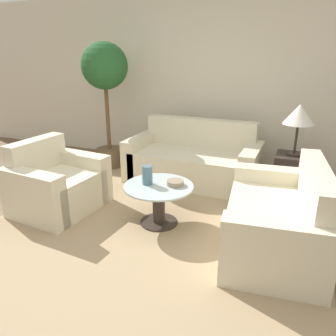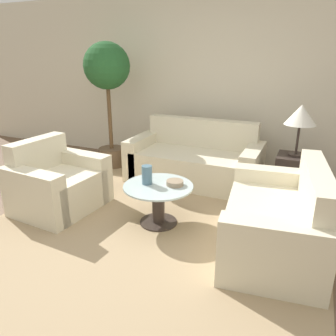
{
  "view_description": "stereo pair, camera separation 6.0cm",
  "coord_description": "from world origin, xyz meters",
  "px_view_note": "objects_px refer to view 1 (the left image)",
  "views": [
    {
      "loc": [
        1.42,
        -2.26,
        1.75
      ],
      "look_at": [
        0.1,
        0.84,
        0.55
      ],
      "focal_mm": 35.0,
      "sensor_mm": 36.0,
      "label": 1
    },
    {
      "loc": [
        1.47,
        -2.23,
        1.75
      ],
      "look_at": [
        0.1,
        0.84,
        0.55
      ],
      "focal_mm": 35.0,
      "sensor_mm": 36.0,
      "label": 2
    }
  ],
  "objects_px": {
    "armchair": "(56,186)",
    "table_lamp": "(299,115)",
    "bowl": "(175,183)",
    "sofa_main": "(194,161)",
    "vase": "(147,175)",
    "loveseat": "(281,222)",
    "coffee_table": "(159,199)",
    "potted_plant": "(105,79)"
  },
  "relations": [
    {
      "from": "armchair",
      "to": "table_lamp",
      "type": "relative_size",
      "value": 1.61
    },
    {
      "from": "table_lamp",
      "to": "armchair",
      "type": "bearing_deg",
      "value": -149.62
    },
    {
      "from": "armchair",
      "to": "potted_plant",
      "type": "relative_size",
      "value": 0.53
    },
    {
      "from": "sofa_main",
      "to": "vase",
      "type": "relative_size",
      "value": 9.11
    },
    {
      "from": "coffee_table",
      "to": "table_lamp",
      "type": "height_order",
      "value": "table_lamp"
    },
    {
      "from": "loveseat",
      "to": "bowl",
      "type": "height_order",
      "value": "loveseat"
    },
    {
      "from": "sofa_main",
      "to": "coffee_table",
      "type": "relative_size",
      "value": 2.48
    },
    {
      "from": "table_lamp",
      "to": "potted_plant",
      "type": "bearing_deg",
      "value": 178.5
    },
    {
      "from": "potted_plant",
      "to": "vase",
      "type": "distance_m",
      "value": 2.14
    },
    {
      "from": "loveseat",
      "to": "coffee_table",
      "type": "distance_m",
      "value": 1.23
    },
    {
      "from": "potted_plant",
      "to": "table_lamp",
      "type": "bearing_deg",
      "value": -1.5
    },
    {
      "from": "loveseat",
      "to": "table_lamp",
      "type": "bearing_deg",
      "value": 172.4
    },
    {
      "from": "vase",
      "to": "bowl",
      "type": "distance_m",
      "value": 0.3
    },
    {
      "from": "sofa_main",
      "to": "potted_plant",
      "type": "distance_m",
      "value": 1.8
    },
    {
      "from": "sofa_main",
      "to": "bowl",
      "type": "height_order",
      "value": "sofa_main"
    },
    {
      "from": "armchair",
      "to": "table_lamp",
      "type": "distance_m",
      "value": 2.99
    },
    {
      "from": "sofa_main",
      "to": "table_lamp",
      "type": "relative_size",
      "value": 2.89
    },
    {
      "from": "bowl",
      "to": "sofa_main",
      "type": "bearing_deg",
      "value": 99.94
    },
    {
      "from": "table_lamp",
      "to": "vase",
      "type": "relative_size",
      "value": 3.15
    },
    {
      "from": "coffee_table",
      "to": "table_lamp",
      "type": "distance_m",
      "value": 1.97
    },
    {
      "from": "armchair",
      "to": "table_lamp",
      "type": "height_order",
      "value": "table_lamp"
    },
    {
      "from": "potted_plant",
      "to": "bowl",
      "type": "bearing_deg",
      "value": -38.69
    },
    {
      "from": "loveseat",
      "to": "vase",
      "type": "relative_size",
      "value": 7.56
    },
    {
      "from": "armchair",
      "to": "bowl",
      "type": "relative_size",
      "value": 5.67
    },
    {
      "from": "vase",
      "to": "potted_plant",
      "type": "bearing_deg",
      "value": 134.35
    },
    {
      "from": "armchair",
      "to": "table_lamp",
      "type": "bearing_deg",
      "value": -55.55
    },
    {
      "from": "vase",
      "to": "armchair",
      "type": "bearing_deg",
      "value": -173.74
    },
    {
      "from": "loveseat",
      "to": "coffee_table",
      "type": "relative_size",
      "value": 2.06
    },
    {
      "from": "armchair",
      "to": "coffee_table",
      "type": "height_order",
      "value": "armchair"
    },
    {
      "from": "potted_plant",
      "to": "sofa_main",
      "type": "bearing_deg",
      "value": -1.56
    },
    {
      "from": "sofa_main",
      "to": "potted_plant",
      "type": "xyz_separation_m",
      "value": [
        -1.44,
        0.04,
        1.08
      ]
    },
    {
      "from": "armchair",
      "to": "potted_plant",
      "type": "height_order",
      "value": "potted_plant"
    },
    {
      "from": "sofa_main",
      "to": "table_lamp",
      "type": "xyz_separation_m",
      "value": [
        1.31,
        -0.03,
        0.75
      ]
    },
    {
      "from": "coffee_table",
      "to": "potted_plant",
      "type": "bearing_deg",
      "value": 136.98
    },
    {
      "from": "armchair",
      "to": "loveseat",
      "type": "bearing_deg",
      "value": -82.75
    },
    {
      "from": "sofa_main",
      "to": "bowl",
      "type": "bearing_deg",
      "value": -80.06
    },
    {
      "from": "sofa_main",
      "to": "coffee_table",
      "type": "bearing_deg",
      "value": -87.06
    },
    {
      "from": "sofa_main",
      "to": "coffee_table",
      "type": "xyz_separation_m",
      "value": [
        0.07,
        -1.37,
        0.0
      ]
    },
    {
      "from": "table_lamp",
      "to": "bowl",
      "type": "relative_size",
      "value": 3.53
    },
    {
      "from": "sofa_main",
      "to": "armchair",
      "type": "bearing_deg",
      "value": -128.46
    },
    {
      "from": "coffee_table",
      "to": "potted_plant",
      "type": "xyz_separation_m",
      "value": [
        -1.51,
        1.41,
        1.07
      ]
    },
    {
      "from": "sofa_main",
      "to": "potted_plant",
      "type": "height_order",
      "value": "potted_plant"
    }
  ]
}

